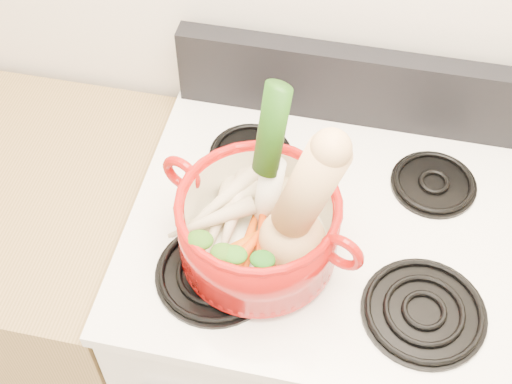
% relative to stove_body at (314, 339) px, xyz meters
% --- Properties ---
extents(stove_body, '(0.76, 0.65, 0.92)m').
position_rel_stove_body_xyz_m(stove_body, '(0.00, 0.00, 0.00)').
color(stove_body, white).
rests_on(stove_body, floor).
extents(cooktop, '(0.78, 0.67, 0.03)m').
position_rel_stove_body_xyz_m(cooktop, '(0.00, 0.00, 0.47)').
color(cooktop, white).
rests_on(cooktop, stove_body).
extents(control_backsplash, '(0.76, 0.05, 0.18)m').
position_rel_stove_body_xyz_m(control_backsplash, '(0.00, 0.30, 0.58)').
color(control_backsplash, black).
rests_on(control_backsplash, cooktop).
extents(burner_front_left, '(0.22, 0.22, 0.02)m').
position_rel_stove_body_xyz_m(burner_front_left, '(-0.19, -0.16, 0.50)').
color(burner_front_left, black).
rests_on(burner_front_left, cooktop).
extents(burner_front_right, '(0.22, 0.22, 0.02)m').
position_rel_stove_body_xyz_m(burner_front_right, '(0.19, -0.16, 0.50)').
color(burner_front_right, black).
rests_on(burner_front_right, cooktop).
extents(burner_back_left, '(0.17, 0.17, 0.02)m').
position_rel_stove_body_xyz_m(burner_back_left, '(-0.19, 0.14, 0.50)').
color(burner_back_left, black).
rests_on(burner_back_left, cooktop).
extents(burner_back_right, '(0.17, 0.17, 0.02)m').
position_rel_stove_body_xyz_m(burner_back_right, '(0.19, 0.14, 0.50)').
color(burner_back_right, black).
rests_on(burner_back_right, cooktop).
extents(dutch_oven, '(0.37, 0.37, 0.14)m').
position_rel_stove_body_xyz_m(dutch_oven, '(-0.12, -0.10, 0.58)').
color(dutch_oven, '#9B0D0A').
rests_on(dutch_oven, burner_front_left).
extents(pot_handle_left, '(0.08, 0.04, 0.08)m').
position_rel_stove_body_xyz_m(pot_handle_left, '(-0.28, -0.05, 0.63)').
color(pot_handle_left, '#9B0D0A').
rests_on(pot_handle_left, dutch_oven).
extents(pot_handle_right, '(0.08, 0.04, 0.08)m').
position_rel_stove_body_xyz_m(pot_handle_right, '(0.03, -0.15, 0.63)').
color(pot_handle_right, '#9B0D0A').
rests_on(pot_handle_right, dutch_oven).
extents(squash, '(0.20, 0.13, 0.32)m').
position_rel_stove_body_xyz_m(squash, '(-0.06, -0.12, 0.69)').
color(squash, tan).
rests_on(squash, dutch_oven).
extents(leek, '(0.09, 0.13, 0.32)m').
position_rel_stove_body_xyz_m(leek, '(-0.12, -0.05, 0.70)').
color(leek, white).
rests_on(leek, dutch_oven).
extents(ginger, '(0.10, 0.08, 0.05)m').
position_rel_stove_body_xyz_m(ginger, '(-0.08, 0.01, 0.56)').
color(ginger, tan).
rests_on(ginger, dutch_oven).
extents(parsnip_0, '(0.05, 0.22, 0.06)m').
position_rel_stove_body_xyz_m(parsnip_0, '(-0.20, -0.06, 0.56)').
color(parsnip_0, beige).
rests_on(parsnip_0, dutch_oven).
extents(parsnip_1, '(0.17, 0.16, 0.06)m').
position_rel_stove_body_xyz_m(parsnip_1, '(-0.21, -0.07, 0.56)').
color(parsnip_1, '#EFE6C3').
rests_on(parsnip_1, dutch_oven).
extents(parsnip_2, '(0.06, 0.22, 0.07)m').
position_rel_stove_body_xyz_m(parsnip_2, '(-0.17, -0.05, 0.57)').
color(parsnip_2, beige).
rests_on(parsnip_2, dutch_oven).
extents(parsnip_3, '(0.16, 0.12, 0.05)m').
position_rel_stove_body_xyz_m(parsnip_3, '(-0.21, -0.10, 0.58)').
color(parsnip_3, beige).
rests_on(parsnip_3, dutch_oven).
extents(parsnip_4, '(0.15, 0.19, 0.06)m').
position_rel_stove_body_xyz_m(parsnip_4, '(-0.19, -0.04, 0.58)').
color(parsnip_4, beige).
rests_on(parsnip_4, dutch_oven).
extents(carrot_0, '(0.04, 0.17, 0.05)m').
position_rel_stove_body_xyz_m(carrot_0, '(-0.14, -0.13, 0.56)').
color(carrot_0, '#D84B0A').
rests_on(carrot_0, dutch_oven).
extents(carrot_1, '(0.14, 0.15, 0.05)m').
position_rel_stove_body_xyz_m(carrot_1, '(-0.14, -0.13, 0.56)').
color(carrot_1, '#BC5809').
rests_on(carrot_1, dutch_oven).
extents(carrot_2, '(0.07, 0.18, 0.05)m').
position_rel_stove_body_xyz_m(carrot_2, '(-0.11, -0.12, 0.57)').
color(carrot_2, '#CC3C0A').
rests_on(carrot_2, dutch_oven).
extents(carrot_3, '(0.08, 0.15, 0.04)m').
position_rel_stove_body_xyz_m(carrot_3, '(-0.13, -0.14, 0.57)').
color(carrot_3, '#DD490B').
rests_on(carrot_3, dutch_oven).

